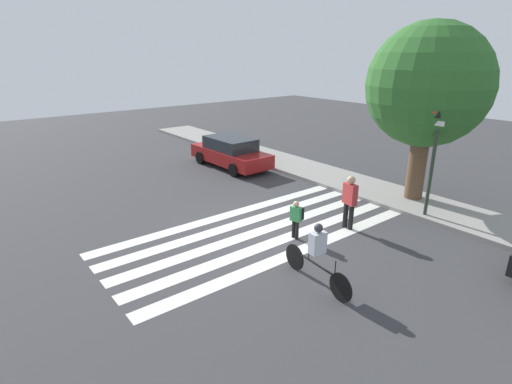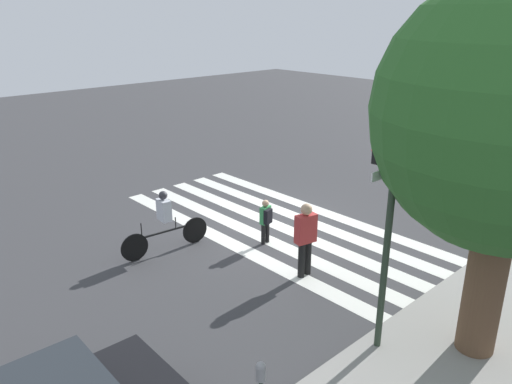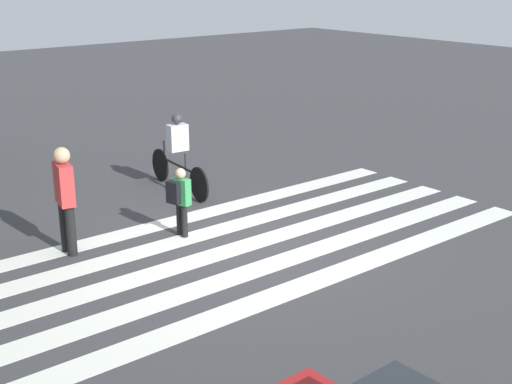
{
  "view_description": "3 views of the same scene",
  "coord_description": "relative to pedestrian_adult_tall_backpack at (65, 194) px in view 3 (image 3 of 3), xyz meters",
  "views": [
    {
      "loc": [
        9.2,
        -7.33,
        5.55
      ],
      "look_at": [
        -0.78,
        0.54,
        1.05
      ],
      "focal_mm": 28.0,
      "sensor_mm": 36.0,
      "label": 1
    },
    {
      "loc": [
        9.51,
        9.4,
        5.86
      ],
      "look_at": [
        0.53,
        -0.31,
        1.07
      ],
      "focal_mm": 35.0,
      "sensor_mm": 36.0,
      "label": 2
    },
    {
      "loc": [
        -8.82,
        7.05,
        4.6
      ],
      "look_at": [
        -0.06,
        -0.11,
        0.94
      ],
      "focal_mm": 50.0,
      "sensor_mm": 36.0,
      "label": 3
    }
  ],
  "objects": [
    {
      "name": "pedestrian_adult_yellow_jacket",
      "position": [
        -0.52,
        -1.86,
        -0.3
      ],
      "size": [
        0.37,
        0.34,
        1.24
      ],
      "rotation": [
        0.0,
        0.0,
        3.38
      ],
      "color": "black",
      "rests_on": "ground_plane"
    },
    {
      "name": "cyclist_far_lane",
      "position": [
        1.69,
        -3.28,
        -0.15
      ],
      "size": [
        2.44,
        0.42,
        1.65
      ],
      "rotation": [
        0.0,
        0.0,
        -0.1
      ],
      "color": "black",
      "rests_on": "ground_plane"
    },
    {
      "name": "crosswalk_stripes",
      "position": [
        -1.6,
        -2.52,
        -1.02
      ],
      "size": [
        4.04,
        10.0,
        0.01
      ],
      "color": "silver",
      "rests_on": "ground_plane"
    },
    {
      "name": "ground_plane",
      "position": [
        -1.6,
        -2.52,
        -1.02
      ],
      "size": [
        60.0,
        60.0,
        0.0
      ],
      "primitive_type": "plane",
      "color": "#38383A"
    },
    {
      "name": "pedestrian_adult_tall_backpack",
      "position": [
        0.0,
        0.0,
        0.0
      ],
      "size": [
        0.54,
        0.32,
        1.81
      ],
      "rotation": [
        0.0,
        0.0,
        -0.2
      ],
      "color": "black",
      "rests_on": "ground_plane"
    }
  ]
}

